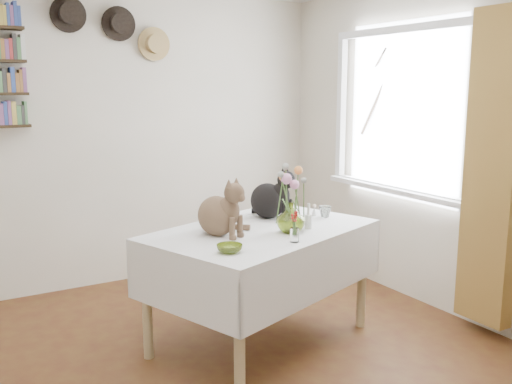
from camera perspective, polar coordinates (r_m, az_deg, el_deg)
room at (r=2.90m, az=-2.56°, el=1.69°), size 4.08×4.58×2.58m
window at (r=4.71m, az=14.29°, el=6.55°), size 0.12×1.52×1.32m
curtain at (r=4.08m, az=22.59°, el=2.04°), size 0.12×0.38×2.10m
dining_table at (r=3.77m, az=0.54°, el=-6.53°), size 1.68×1.36×0.78m
tabby_cat at (r=3.54m, az=-3.95°, el=-1.33°), size 0.36×0.39×0.38m
black_cat at (r=4.00m, az=1.18°, el=0.06°), size 0.39×0.41×0.38m
flower_vase at (r=3.62m, az=3.51°, el=-2.58°), size 0.24×0.24×0.19m
green_bowl at (r=3.20m, az=-2.66°, el=-5.67°), size 0.19×0.19×0.05m
drinking_glass at (r=4.07m, az=6.91°, el=-1.97°), size 0.09×0.09×0.08m
candlestick at (r=3.73m, az=5.26°, el=-2.83°), size 0.05×0.05×0.17m
berry_jar at (r=3.40m, az=3.89°, el=-3.44°), size 0.05×0.05×0.22m
porcelain_figurine at (r=4.11m, az=5.85°, el=-1.88°), size 0.04×0.04×0.08m
flower_bouquet at (r=3.58m, az=3.47°, el=1.26°), size 0.17×0.13×0.39m
wall_hats at (r=4.96m, az=-13.86°, el=15.68°), size 0.98×0.09×0.48m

